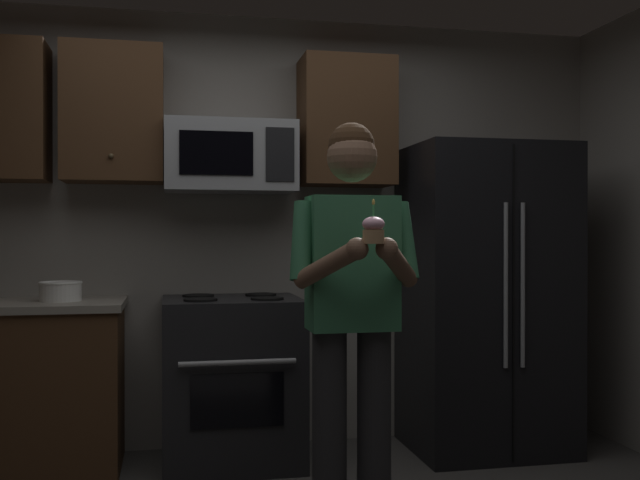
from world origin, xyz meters
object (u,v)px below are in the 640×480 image
object	(u,v)px
microwave	(230,157)
refrigerator	(485,298)
cupcake	(373,230)
oven_range	(232,380)
person	(353,299)
bowl_large_white	(61,291)

from	to	relation	value
microwave	refrigerator	size ratio (longest dim) A/B	0.41
refrigerator	cupcake	distance (m)	1.74
oven_range	person	distance (m)	1.24
refrigerator	bowl_large_white	xyz separation A→B (m)	(-2.41, 0.05, 0.07)
cupcake	person	bearing A→B (deg)	90.00
refrigerator	person	world-z (taller)	refrigerator
bowl_large_white	oven_range	bearing A→B (deg)	-0.37
oven_range	person	xyz separation A→B (m)	(0.43, -1.03, 0.53)
microwave	cupcake	world-z (taller)	microwave
oven_range	microwave	distance (m)	1.26
cupcake	refrigerator	bearing A→B (deg)	51.07
oven_range	refrigerator	bearing A→B (deg)	-1.50
refrigerator	bowl_large_white	size ratio (longest dim) A/B	7.99
refrigerator	person	size ratio (longest dim) A/B	1.02
oven_range	refrigerator	xyz separation A→B (m)	(1.50, -0.04, 0.44)
microwave	refrigerator	xyz separation A→B (m)	(1.50, -0.16, -0.82)
bowl_large_white	person	size ratio (longest dim) A/B	0.13
person	oven_range	bearing A→B (deg)	112.85
microwave	person	world-z (taller)	microwave
microwave	cupcake	xyz separation A→B (m)	(0.43, -1.48, -0.43)
refrigerator	microwave	bearing A→B (deg)	173.97
microwave	bowl_large_white	distance (m)	1.18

